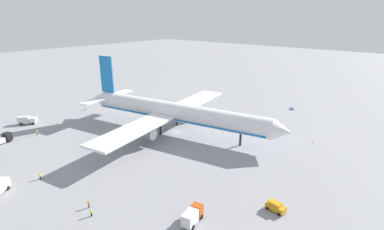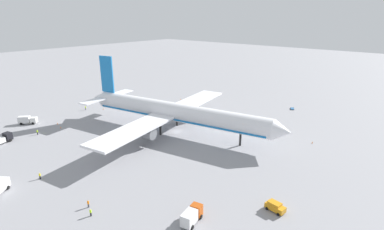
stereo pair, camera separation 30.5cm
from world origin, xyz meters
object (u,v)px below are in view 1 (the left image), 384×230
object	(u,v)px
airliner	(173,112)
traffic_cone_1	(57,123)
ground_worker_4	(91,213)
service_truck_1	(27,120)
ground_worker_2	(37,132)
traffic_cone_0	(103,109)
service_truck_2	(192,215)
service_truck_3	(1,139)
baggage_cart_0	(292,108)
ground_worker_1	(85,108)
ground_worker_3	(40,176)
ground_worker_0	(89,204)
traffic_cone_2	(60,128)
service_van	(276,206)
traffic_cone_3	(180,99)
traffic_cone_4	(312,142)

from	to	relation	value
airliner	traffic_cone_1	xyz separation A→B (m)	(-37.86, -22.87, -6.65)
airliner	ground_worker_4	world-z (taller)	airliner
service_truck_1	airliner	bearing A→B (deg)	32.75
ground_worker_2	traffic_cone_0	xyz separation A→B (m)	(-7.74, 31.25, -0.62)
service_truck_2	service_truck_3	size ratio (longest dim) A/B	0.85
baggage_cart_0	ground_worker_2	xyz separation A→B (m)	(-54.03, -84.01, 0.63)
ground_worker_1	ground_worker_3	distance (m)	57.70
ground_worker_3	baggage_cart_0	bearing A→B (deg)	76.06
ground_worker_0	traffic_cone_0	world-z (taller)	ground_worker_0
service_truck_1	ground_worker_0	xyz separation A→B (m)	(63.33, -13.77, -0.71)
ground_worker_2	traffic_cone_2	distance (m)	8.15
service_truck_1	ground_worker_3	xyz separation A→B (m)	(43.79, -15.06, -0.74)
service_van	ground_worker_3	distance (m)	56.24
traffic_cone_2	traffic_cone_3	bearing A→B (deg)	82.62
service_truck_3	traffic_cone_3	size ratio (longest dim) A/B	12.65
airliner	ground_worker_1	size ratio (longest dim) A/B	43.65
airliner	service_truck_1	bearing A→B (deg)	-147.25
traffic_cone_2	traffic_cone_4	distance (m)	86.20
ground_worker_3	ground_worker_1	bearing A→B (deg)	138.06
ground_worker_2	traffic_cone_4	distance (m)	90.69
ground_worker_3	traffic_cone_2	world-z (taller)	ground_worker_3
service_truck_2	service_van	size ratio (longest dim) A/B	1.38
baggage_cart_0	ground_worker_3	size ratio (longest dim) A/B	2.12
service_truck_1	traffic_cone_4	xyz separation A→B (m)	(87.38, 50.55, -1.31)
service_van	ground_worker_0	bearing A→B (deg)	-141.51
service_truck_1	traffic_cone_0	size ratio (longest dim) A/B	11.10
service_van	service_truck_3	bearing A→B (deg)	-164.01
service_truck_1	ground_worker_0	distance (m)	64.81
airliner	service_truck_3	bearing A→B (deg)	-128.55
service_truck_3	ground_worker_3	bearing A→B (deg)	-4.12
ground_worker_4	traffic_cone_0	size ratio (longest dim) A/B	3.00
traffic_cone_1	traffic_cone_2	xyz separation A→B (m)	(5.08, -1.34, 0.00)
service_truck_2	traffic_cone_3	distance (m)	89.95
traffic_cone_0	ground_worker_2	bearing A→B (deg)	-76.09
service_truck_3	service_van	distance (m)	84.67
baggage_cart_0	traffic_cone_4	xyz separation A→B (m)	(19.61, -31.07, 0.01)
service_truck_3	ground_worker_3	size ratio (longest dim) A/B	4.16
ground_worker_3	traffic_cone_2	size ratio (longest dim) A/B	3.04
service_van	traffic_cone_1	size ratio (longest dim) A/B	7.84
baggage_cart_0	traffic_cone_4	distance (m)	36.74
ground_worker_4	traffic_cone_2	bearing A→B (deg)	158.42
baggage_cart_0	traffic_cone_3	world-z (taller)	traffic_cone_3
service_truck_1	traffic_cone_4	world-z (taller)	service_truck_1
service_truck_3	traffic_cone_4	world-z (taller)	service_truck_3
service_truck_2	ground_worker_4	bearing A→B (deg)	-145.44
airliner	ground_worker_2	size ratio (longest dim) A/B	44.18
ground_worker_0	ground_worker_3	size ratio (longest dim) A/B	1.03
service_truck_1	traffic_cone_0	bearing A→B (deg)	78.24
service_truck_3	ground_worker_4	world-z (taller)	service_truck_3
service_van	traffic_cone_4	bearing A→B (deg)	99.21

